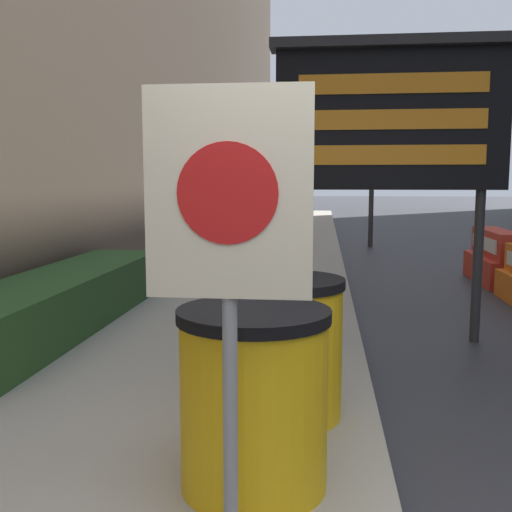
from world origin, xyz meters
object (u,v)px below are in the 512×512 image
object	(u,v)px
barrel_drum_middle	(285,347)
warning_sign	(229,231)
message_board	(390,119)
barrel_drum_foreground	(254,398)
traffic_light_near_curb	(374,116)
jersey_barrier_red_striped	(496,260)

from	to	relation	value
barrel_drum_middle	warning_sign	distance (m)	1.75
barrel_drum_middle	message_board	world-z (taller)	message_board
barrel_drum_foreground	traffic_light_near_curb	bearing A→B (deg)	82.95
jersey_barrier_red_striped	barrel_drum_foreground	bearing A→B (deg)	-113.53
jersey_barrier_red_striped	traffic_light_near_curb	xyz separation A→B (m)	(-1.64, 4.97, 2.82)
barrel_drum_foreground	jersey_barrier_red_striped	bearing A→B (deg)	66.47
message_board	warning_sign	bearing A→B (deg)	-104.17
barrel_drum_foreground	jersey_barrier_red_striped	world-z (taller)	barrel_drum_foreground
barrel_drum_middle	traffic_light_near_curb	distance (m)	11.67
barrel_drum_middle	traffic_light_near_curb	world-z (taller)	traffic_light_near_curb
message_board	jersey_barrier_red_striped	distance (m)	4.76
message_board	jersey_barrier_red_striped	bearing A→B (deg)	60.24
barrel_drum_foreground	message_board	bearing A→B (deg)	74.01
barrel_drum_middle	warning_sign	world-z (taller)	warning_sign
warning_sign	jersey_barrier_red_striped	size ratio (longest dim) A/B	1.08
warning_sign	jersey_barrier_red_striped	world-z (taller)	warning_sign
warning_sign	jersey_barrier_red_striped	bearing A→B (deg)	67.86
message_board	barrel_drum_middle	bearing A→B (deg)	-109.45
barrel_drum_foreground	traffic_light_near_curb	world-z (taller)	traffic_light_near_curb
barrel_drum_middle	message_board	xyz separation A→B (m)	(0.89, 2.53, 1.69)
barrel_drum_foreground	barrel_drum_middle	bearing A→B (deg)	83.95
traffic_light_near_curb	barrel_drum_middle	bearing A→B (deg)	-97.14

